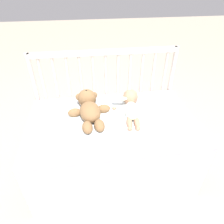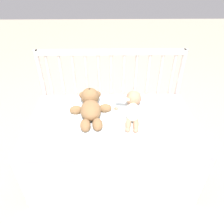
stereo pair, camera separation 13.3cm
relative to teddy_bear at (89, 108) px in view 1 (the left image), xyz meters
The scene contains 6 objects.
ground_plane 0.56m from the teddy_bear, 32.27° to the right, with size 12.00×12.00×0.00m, color tan.
crib_mattress 0.34m from the teddy_bear, 32.27° to the right, with size 1.13×0.68×0.48m.
crib_rail 0.31m from the teddy_bear, 60.96° to the left, with size 1.13×0.04×0.85m.
blanket 0.16m from the teddy_bear, 17.89° to the right, with size 0.80×0.51×0.01m.
teddy_bear is the anchor object (origin of this frame).
baby 0.30m from the teddy_bear, ahead, with size 0.29×0.39×0.11m.
Camera 1 is at (-0.15, -1.06, 1.32)m, focal length 32.00 mm.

